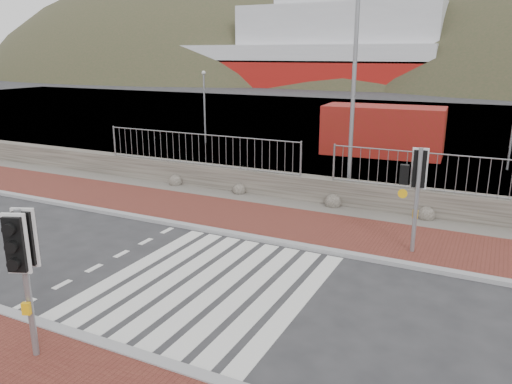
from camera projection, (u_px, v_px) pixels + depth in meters
The scene contains 16 objects.
ground at pixel (209, 284), 11.37m from camera, with size 220.00×220.00×0.00m, color #28282B.
sidewalk_far at pixel (286, 224), 15.24m from camera, with size 40.00×3.00×0.08m, color brown.
kerb_near at pixel (120, 350), 8.77m from camera, with size 40.00×0.25×0.12m, color gray.
kerb_far at pixel (265, 240), 13.94m from camera, with size 40.00×0.25×0.12m, color gray.
zebra_crossing at pixel (209, 284), 11.37m from camera, with size 4.62×5.60×0.01m.
gravel_strip at pixel (309, 207), 16.97m from camera, with size 40.00×1.50×0.06m, color #59544C.
stone_wall at pixel (318, 190), 17.55m from camera, with size 40.00×0.60×0.90m, color #49443C.
railing at pixel (317, 152), 17.05m from camera, with size 18.07×0.07×1.22m.
quay at pixel (415, 127), 35.45m from camera, with size 120.00×40.00×0.50m, color #4C4C4F.
water at pixel (459, 93), 65.66m from camera, with size 220.00×50.00×0.05m, color #3F4C54.
ferry at pixel (300, 51), 79.07m from camera, with size 50.00×16.00×20.00m.
hills_backdrop at pixel (498, 214), 90.57m from camera, with size 254.00×90.00×100.00m.
traffic_signal_near at pixel (23, 253), 8.10m from camera, with size 0.44×0.36×2.71m.
traffic_signal_far at pixel (417, 178), 12.57m from camera, with size 0.69×0.29×2.82m.
streetlight at pixel (359, 66), 16.66m from camera, with size 1.76×0.27×8.31m.
shipping_container at pixel (383, 131), 25.57m from camera, with size 5.98×2.49×2.49m, color maroon.
Camera 1 is at (5.56, -8.83, 5.09)m, focal length 35.00 mm.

